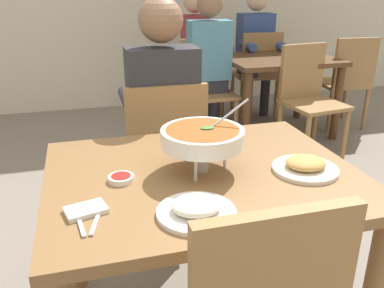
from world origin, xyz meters
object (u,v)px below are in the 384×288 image
at_px(appetizer_plate, 305,166).
at_px(sauce_dish, 121,178).
at_px(dining_table_far, 278,71).
at_px(patron_bg_right, 198,49).
at_px(chair_bg_right, 206,72).
at_px(dining_table_main, 203,198).
at_px(rice_plate, 196,209).
at_px(patron_bg_left, 208,58).
at_px(chair_diner_main, 164,151).
at_px(chair_bg_corner, 347,78).
at_px(curry_bowl, 202,138).
at_px(diner_main, 162,108).
at_px(chair_bg_middle, 258,69).
at_px(patron_bg_middle, 256,46).
at_px(chair_bg_window, 308,93).
at_px(chair_bg_left, 206,84).

height_order(appetizer_plate, sauce_dish, appetizer_plate).
height_order(dining_table_far, patron_bg_right, patron_bg_right).
bearing_deg(chair_bg_right, dining_table_main, -107.47).
relative_size(rice_plate, patron_bg_left, 0.18).
relative_size(chair_diner_main, chair_bg_corner, 1.00).
height_order(curry_bowl, sauce_dish, curry_bowl).
bearing_deg(sauce_dish, rice_plate, -55.85).
distance_m(dining_table_main, chair_diner_main, 0.73).
distance_m(appetizer_plate, chair_bg_right, 2.81).
bearing_deg(chair_bg_corner, diner_main, -148.23).
relative_size(dining_table_far, chair_bg_middle, 1.11).
xyz_separation_m(dining_table_main, patron_bg_left, (0.69, 2.14, 0.13)).
bearing_deg(patron_bg_left, curry_bowl, -108.04).
xyz_separation_m(sauce_dish, patron_bg_middle, (1.71, 2.72, 0.01)).
xyz_separation_m(chair_bg_corner, chair_bg_window, (-0.66, -0.41, 0.00)).
relative_size(chair_diner_main, patron_bg_right, 0.69).
height_order(diner_main, curry_bowl, diner_main).
bearing_deg(diner_main, patron_bg_left, 63.39).
bearing_deg(patron_bg_left, dining_table_far, -1.05).
distance_m(rice_plate, dining_table_far, 2.84).
distance_m(chair_bg_left, patron_bg_middle, 0.94).
distance_m(chair_diner_main, chair_bg_window, 1.67).
bearing_deg(chair_bg_right, chair_bg_left, -107.23).
bearing_deg(chair_bg_right, chair_bg_middle, -2.43).
distance_m(chair_diner_main, curry_bowl, 0.80).
bearing_deg(chair_bg_window, patron_bg_right, 122.56).
xyz_separation_m(chair_diner_main, sauce_dish, (-0.30, -0.73, 0.23)).
height_order(patron_bg_left, patron_bg_middle, same).
distance_m(appetizer_plate, chair_bg_corner, 2.75).
bearing_deg(chair_bg_corner, chair_bg_middle, 137.79).
height_order(dining_table_main, patron_bg_middle, patron_bg_middle).
height_order(dining_table_main, chair_bg_left, chair_bg_left).
height_order(sauce_dish, patron_bg_middle, patron_bg_middle).
distance_m(diner_main, chair_bg_left, 1.59).
distance_m(chair_bg_right, patron_bg_left, 0.59).
bearing_deg(chair_bg_corner, chair_bg_right, 153.09).
bearing_deg(dining_table_main, curry_bowl, 100.89).
height_order(curry_bowl, chair_bg_corner, curry_bowl).
bearing_deg(chair_diner_main, chair_bg_window, 32.56).
relative_size(chair_bg_left, patron_bg_right, 0.69).
height_order(appetizer_plate, chair_bg_left, chair_bg_left).
xyz_separation_m(dining_table_far, chair_bg_window, (0.03, -0.50, -0.09)).
relative_size(dining_table_main, chair_bg_left, 1.25).
height_order(sauce_dish, dining_table_far, sauce_dish).
bearing_deg(rice_plate, appetizer_plate, 21.49).
xyz_separation_m(dining_table_far, chair_bg_right, (-0.54, 0.54, -0.09)).
bearing_deg(patron_bg_middle, sauce_dish, -122.09).
relative_size(chair_bg_right, patron_bg_right, 0.69).
distance_m(rice_plate, chair_bg_left, 2.59).
xyz_separation_m(patron_bg_left, patron_bg_middle, (0.72, 0.58, 0.00)).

